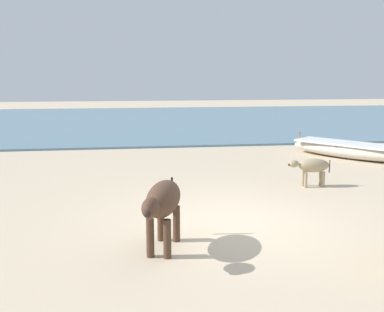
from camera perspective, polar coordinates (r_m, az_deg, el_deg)
The scene contains 5 objects.
ground at distance 8.40m, azimuth 5.22°, elevation -8.43°, with size 80.00×80.00×0.00m, color beige.
sea_water at distance 26.69m, azimuth -4.08°, elevation 4.55°, with size 60.00×20.00×0.08m, color slate.
fishing_boat_1 at distance 15.52m, azimuth 19.58°, elevation 0.74°, with size 3.40×3.89×0.71m.
cow_adult_dark at distance 6.89m, azimuth -3.75°, elevation -5.89°, with size 0.82×1.63×1.08m.
calf_near_dun at distance 11.26m, azimuth 15.06°, elevation -1.31°, with size 1.07×0.31×0.69m.
Camera 1 is at (-1.87, -7.74, 2.69)m, focal length 41.90 mm.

